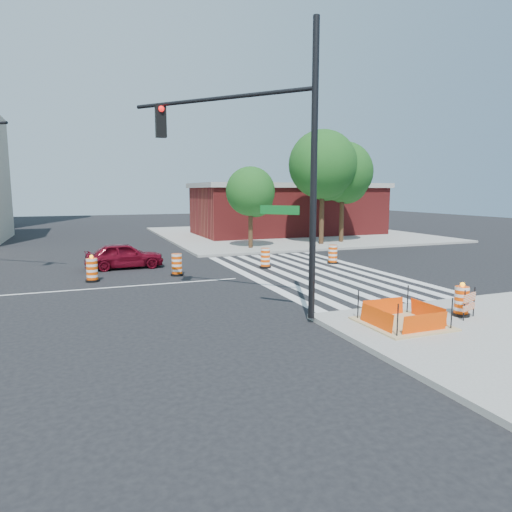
% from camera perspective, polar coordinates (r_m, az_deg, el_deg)
% --- Properties ---
extents(ground, '(120.00, 120.00, 0.00)m').
position_cam_1_polar(ground, '(19.65, -22.37, -4.03)').
color(ground, black).
rests_on(ground, ground).
extents(sidewalk_ne, '(22.00, 22.00, 0.15)m').
position_cam_1_polar(sidewalk_ne, '(41.31, 3.93, 2.75)').
color(sidewalk_ne, gray).
rests_on(sidewalk_ne, ground).
extents(crosswalk_east, '(6.75, 13.50, 0.01)m').
position_cam_1_polar(crosswalk_east, '(22.22, 7.12, -2.10)').
color(crosswalk_east, silver).
rests_on(crosswalk_east, ground).
extents(lane_centerline, '(14.00, 0.12, 0.01)m').
position_cam_1_polar(lane_centerline, '(19.64, -22.37, -4.02)').
color(lane_centerline, silver).
rests_on(lane_centerline, ground).
extents(excavation_pit, '(2.20, 2.20, 0.90)m').
position_cam_1_polar(excavation_pit, '(13.78, 17.84, -7.87)').
color(excavation_pit, tan).
rests_on(excavation_pit, ground).
extents(brick_storefront, '(16.50, 8.50, 4.60)m').
position_cam_1_polar(brick_storefront, '(41.16, 3.96, 5.86)').
color(brick_storefront, maroon).
rests_on(brick_storefront, ground).
extents(red_coupe, '(3.94, 1.68, 1.33)m').
position_cam_1_polar(red_coupe, '(24.25, -16.13, 0.07)').
color(red_coupe, '#620817').
rests_on(red_coupe, ground).
extents(signal_pole_se, '(4.43, 4.93, 8.57)m').
position_cam_1_polar(signal_pole_se, '(14.19, 0.28, 13.44)').
color(signal_pole_se, black).
rests_on(signal_pole_se, ground).
extents(pit_drum, '(0.53, 0.53, 1.04)m').
position_cam_1_polar(pit_drum, '(15.28, 24.29, -5.25)').
color(pit_drum, black).
rests_on(pit_drum, ground).
extents(barricade, '(0.73, 0.32, 0.91)m').
position_cam_1_polar(barricade, '(15.05, 25.12, -5.24)').
color(barricade, '#FC4D05').
rests_on(barricade, ground).
extents(tree_north_c, '(3.28, 3.26, 5.54)m').
position_cam_1_polar(tree_north_c, '(30.49, -0.64, 7.73)').
color(tree_north_c, '#382314').
rests_on(tree_north_c, ground).
extents(tree_north_d, '(4.83, 4.83, 8.21)m').
position_cam_1_polar(tree_north_d, '(33.18, 8.37, 10.78)').
color(tree_north_d, '#382314').
rests_on(tree_north_d, ground).
extents(tree_north_e, '(4.44, 4.44, 7.56)m').
position_cam_1_polar(tree_north_e, '(34.85, 10.82, 9.87)').
color(tree_north_e, '#382314').
rests_on(tree_north_e, ground).
extents(median_drum_3, '(0.60, 0.60, 1.18)m').
position_cam_1_polar(median_drum_3, '(21.13, -19.81, -1.73)').
color(median_drum_3, black).
rests_on(median_drum_3, ground).
extents(median_drum_4, '(0.60, 0.60, 1.02)m').
position_cam_1_polar(median_drum_4, '(21.64, -9.86, -1.17)').
color(median_drum_4, black).
rests_on(median_drum_4, ground).
extents(median_drum_5, '(0.60, 0.60, 1.02)m').
position_cam_1_polar(median_drum_5, '(23.42, 1.18, -0.34)').
color(median_drum_5, black).
rests_on(median_drum_5, ground).
extents(median_drum_6, '(0.60, 0.60, 1.02)m').
position_cam_1_polar(median_drum_6, '(25.14, 9.58, 0.13)').
color(median_drum_6, black).
rests_on(median_drum_6, ground).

